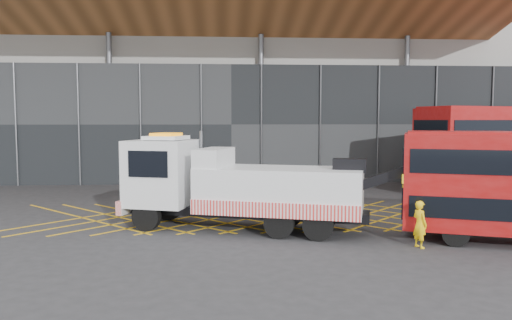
{
  "coord_description": "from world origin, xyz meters",
  "views": [
    {
      "loc": [
        1.43,
        -22.19,
        4.33
      ],
      "look_at": [
        3.0,
        1.5,
        2.4
      ],
      "focal_mm": 35.0,
      "sensor_mm": 36.0,
      "label": 1
    }
  ],
  "objects": [
    {
      "name": "ground_plane",
      "position": [
        0.0,
        0.0,
        0.0
      ],
      "size": [
        120.0,
        120.0,
        0.0
      ],
      "primitive_type": "plane",
      "color": "#2B2B2E"
    },
    {
      "name": "road_markings",
      "position": [
        3.2,
        0.0,
        0.01
      ],
      "size": [
        23.16,
        7.16,
        0.01
      ],
      "color": "#ECAF16",
      "rests_on": "ground_plane"
    },
    {
      "name": "construction_building",
      "position": [
        1.92,
        18.4,
        8.98
      ],
      "size": [
        55.0,
        23.97,
        18.0
      ],
      "color": "gray",
      "rests_on": "ground_plane"
    },
    {
      "name": "recovery_truck",
      "position": [
        1.82,
        -2.74,
        1.78
      ],
      "size": [
        10.96,
        5.37,
        3.85
      ],
      "rotation": [
        0.0,
        0.0,
        -0.31
      ],
      "color": "black",
      "rests_on": "ground_plane"
    },
    {
      "name": "bus_second",
      "position": [
        18.54,
        6.42,
        2.81
      ],
      "size": [
        12.62,
        6.89,
        5.05
      ],
      "rotation": [
        0.0,
        0.0,
        0.35
      ],
      "color": "maroon",
      "rests_on": "ground_plane"
    },
    {
      "name": "worker",
      "position": [
        8.05,
        -6.0,
        0.8
      ],
      "size": [
        0.56,
        0.68,
        1.61
      ],
      "primitive_type": "imported",
      "rotation": [
        0.0,
        0.0,
        1.92
      ],
      "color": "yellow",
      "rests_on": "ground_plane"
    }
  ]
}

